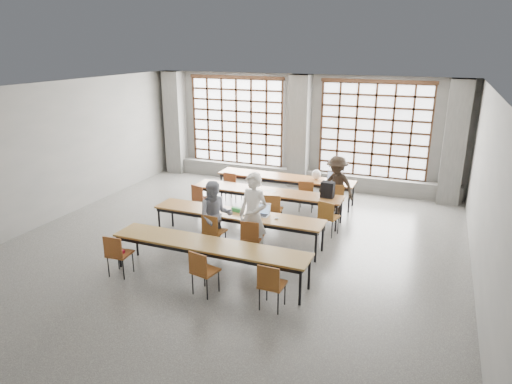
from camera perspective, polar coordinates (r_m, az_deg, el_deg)
floor at (r=10.33m, az=-3.31°, el=-7.10°), size 11.00×11.00×0.00m
ceiling at (r=9.39m, az=-3.70°, el=12.61°), size 11.00×11.00×0.00m
wall_back at (r=14.74m, az=5.77°, el=7.68°), size 10.00×0.00×10.00m
wall_front at (r=5.65m, az=-28.73°, el=-12.24°), size 10.00×0.00×10.00m
wall_left at (r=12.64m, az=-24.50°, el=4.39°), size 0.00×11.00×11.00m
wall_right at (r=8.88m, az=27.09°, el=-1.26°), size 0.00×11.00×11.00m
column_left at (r=16.32m, az=-10.02°, el=8.51°), size 0.60×0.55×3.50m
column_mid at (r=14.48m, az=5.45°, el=7.50°), size 0.60×0.55×3.50m
column_right at (r=13.91m, az=23.58°, el=5.64°), size 0.60×0.55×3.50m
window_left at (r=15.41m, az=-2.43°, el=8.78°), size 3.32×0.12×3.00m
window_right at (r=14.18m, az=14.52°, el=7.41°), size 3.32×0.12×3.00m
sill_ledge at (r=14.90m, az=5.37°, el=1.87°), size 9.80×0.35×0.50m
desk_row_a at (r=13.21m, az=3.68°, el=1.66°), size 4.00×0.70×0.73m
desk_row_b at (r=11.93m, az=1.34°, el=-0.12°), size 4.00×0.70×0.73m
desk_row_c at (r=10.37m, az=-2.34°, el=-2.98°), size 4.00×0.70×0.73m
desk_row_d at (r=8.89m, az=-5.87°, el=-6.80°), size 4.00×0.70×0.73m
chair_back_left at (r=13.18m, az=-3.01°, el=1.06°), size 0.46×0.46×0.88m
chair_back_mid at (r=12.44m, az=6.30°, el=-0.06°), size 0.48×0.49×0.88m
chair_back_right at (r=12.27m, az=9.94°, el=-0.50°), size 0.52×0.52×0.88m
chair_mid_left at (r=12.08m, az=-6.94°, el=-0.65°), size 0.52×0.52×0.88m
chair_mid_centre at (r=11.28m, az=2.17°, el=-1.90°), size 0.48×0.49×0.88m
chair_mid_right at (r=10.92m, az=8.95°, el=-2.80°), size 0.50×0.50×0.88m
chair_front_left at (r=10.02m, az=-5.42°, el=-4.62°), size 0.45×0.46×0.88m
chair_front_right at (r=9.66m, az=-0.58°, el=-5.42°), size 0.45×0.46×0.88m
chair_near_left at (r=9.34m, az=-16.98°, el=-7.12°), size 0.45×0.46×0.88m
chair_near_mid at (r=8.37m, az=-6.72°, el=-9.46°), size 0.49×0.50×0.88m
chair_near_right at (r=7.89m, az=1.86°, el=-11.18°), size 0.43×0.43×0.88m
student_male at (r=9.62m, az=-0.33°, el=-2.97°), size 0.76×0.58×1.86m
student_female at (r=10.03m, az=-5.09°, el=-3.01°), size 0.96×0.90×1.58m
student_back at (r=12.31m, az=10.03°, el=0.83°), size 1.17×0.90×1.59m
laptop_front at (r=10.22m, az=0.71°, el=-2.53°), size 0.37×0.31×0.26m
laptop_back at (r=12.93m, az=9.54°, el=1.68°), size 0.37×0.32×0.26m
mouse at (r=9.99m, az=2.58°, el=-3.30°), size 0.11×0.09×0.04m
green_box at (r=10.42m, az=-2.42°, el=-2.23°), size 0.26×0.13×0.09m
phone at (r=10.19m, az=-1.66°, el=-2.92°), size 0.14×0.10×0.01m
paper_sheet_b at (r=11.97m, az=-0.09°, el=0.29°), size 0.35×0.30×0.00m
paper_sheet_c at (r=11.87m, az=1.79°, el=0.13°), size 0.35×0.30×0.00m
backpack at (r=11.46m, az=8.94°, el=0.28°), size 0.33×0.22×0.40m
plastic_bag at (r=12.95m, az=7.55°, el=2.17°), size 0.28×0.24×0.29m
red_pouch at (r=9.42m, az=-16.69°, el=-7.13°), size 0.21×0.10×0.06m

